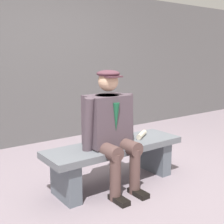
{
  "coord_description": "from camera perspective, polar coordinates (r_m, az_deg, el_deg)",
  "views": [
    {
      "loc": [
        1.84,
        2.47,
        1.4
      ],
      "look_at": [
        0.04,
        0.0,
        0.81
      ],
      "focal_mm": 47.86,
      "sensor_mm": 36.0,
      "label": 1
    }
  ],
  "objects": [
    {
      "name": "bench",
      "position": [
        3.26,
        0.59,
        -8.38
      ],
      "size": [
        1.57,
        0.48,
        0.46
      ],
      "color": "slate",
      "rests_on": "ground"
    },
    {
      "name": "ground_plane",
      "position": [
        3.38,
        0.58,
        -13.47
      ],
      "size": [
        30.0,
        30.0,
        0.0
      ],
      "primitive_type": "plane",
      "color": "gray"
    },
    {
      "name": "seated_man",
      "position": [
        3.05,
        -0.25,
        -2.55
      ],
      "size": [
        0.62,
        0.63,
        1.24
      ],
      "color": "#4F414A",
      "rests_on": "ground"
    },
    {
      "name": "rolled_magazine",
      "position": [
        3.47,
        5.68,
        -4.33
      ],
      "size": [
        0.24,
        0.18,
        0.06
      ],
      "primitive_type": "cylinder",
      "rotation": [
        0.0,
        1.57,
        0.58
      ],
      "color": "beige",
      "rests_on": "bench"
    },
    {
      "name": "stadium_wall",
      "position": [
        4.91,
        -14.26,
        8.53
      ],
      "size": [
        12.0,
        0.24,
        2.43
      ],
      "primitive_type": "cube",
      "color": "#5A595A",
      "rests_on": "ground"
    }
  ]
}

